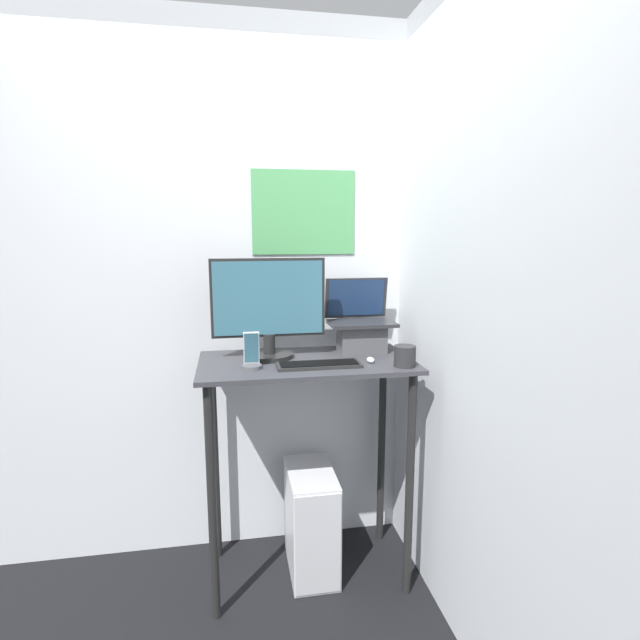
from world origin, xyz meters
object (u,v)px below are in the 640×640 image
object	(u,v)px
laptop	(361,330)
cell_phone	(252,358)
monitor	(269,311)
mouse	(371,360)
keyboard	(319,365)
computer_tower	(311,521)

from	to	relation	value
laptop	cell_phone	bearing A→B (deg)	-157.67
monitor	cell_phone	xyz separation A→B (m)	(-0.09, -0.17, -0.17)
monitor	mouse	distance (m)	0.50
mouse	cell_phone	world-z (taller)	cell_phone
laptop	mouse	distance (m)	0.23
monitor	mouse	bearing A→B (deg)	-21.41
laptop	cell_phone	xyz separation A→B (m)	(-0.52, -0.22, -0.06)
keyboard	cell_phone	xyz separation A→B (m)	(-0.28, 0.02, 0.04)
mouse	computer_tower	world-z (taller)	mouse
laptop	cell_phone	distance (m)	0.57
computer_tower	keyboard	bearing A→B (deg)	-85.04
keyboard	computer_tower	world-z (taller)	keyboard
mouse	cell_phone	size ratio (longest dim) A/B	0.33
cell_phone	computer_tower	size ratio (longest dim) A/B	0.31
monitor	laptop	bearing A→B (deg)	5.63
cell_phone	computer_tower	bearing A→B (deg)	24.38
laptop	computer_tower	world-z (taller)	laptop
computer_tower	monitor	bearing A→B (deg)	164.43
mouse	laptop	bearing A→B (deg)	87.21
mouse	monitor	bearing A→B (deg)	158.59
cell_phone	computer_tower	xyz separation A→B (m)	(0.27, 0.12, -0.85)
keyboard	computer_tower	size ratio (longest dim) A/B	0.71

